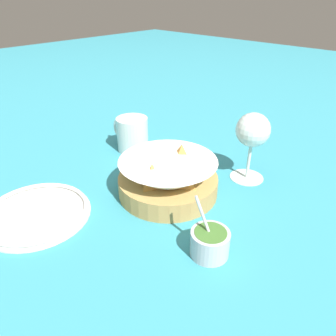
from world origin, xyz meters
TOP-DOWN VIEW (x-y plane):
  - ground_plane at (0.00, 0.00)m, footprint 4.00×4.00m
  - food_basket at (-0.04, -0.04)m, footprint 0.21×0.21m
  - sauce_cup at (-0.21, 0.05)m, footprint 0.07×0.06m
  - wine_glass at (-0.13, -0.20)m, footprint 0.08×0.08m
  - beer_mug at (0.17, -0.12)m, footprint 0.12×0.08m
  - side_plate at (0.09, 0.20)m, footprint 0.20×0.20m

SIDE VIEW (x-z plane):
  - ground_plane at x=0.00m, z-range 0.00..0.00m
  - side_plate at x=0.09m, z-range 0.00..0.01m
  - sauce_cup at x=-0.21m, z-range -0.03..0.08m
  - food_basket at x=-0.04m, z-range -0.01..0.08m
  - beer_mug at x=0.17m, z-range 0.00..0.09m
  - wine_glass at x=-0.13m, z-range 0.03..0.19m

